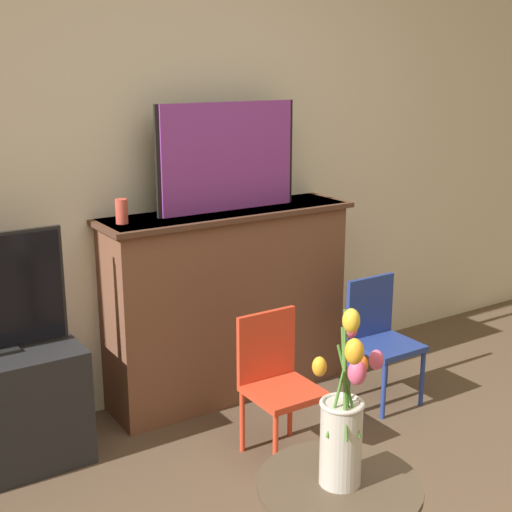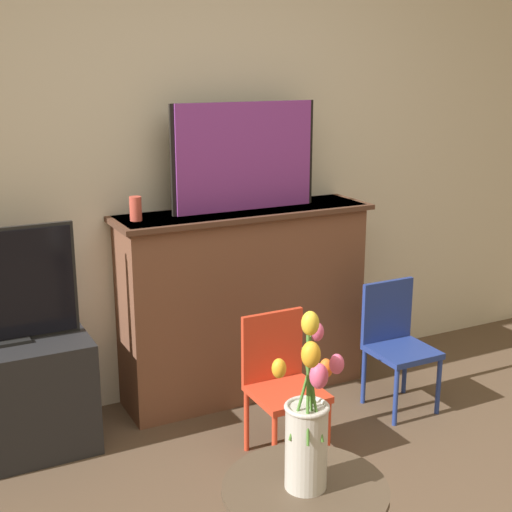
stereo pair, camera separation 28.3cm
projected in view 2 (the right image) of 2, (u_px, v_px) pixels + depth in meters
name	position (u px, v px, depth m)	size (l,w,h in m)	color
wall_back	(174.00, 139.00, 3.56)	(8.00, 0.06, 2.70)	beige
fireplace_mantel	(244.00, 301.00, 3.74)	(1.35, 0.37, 1.00)	brown
painting	(245.00, 157.00, 3.55)	(0.78, 0.03, 0.54)	black
mantel_candle	(136.00, 209.00, 3.35)	(0.06, 0.06, 0.12)	#CC4C3D
tv_stand	(2.00, 399.00, 3.19)	(0.79, 0.45, 0.53)	#232326
chair_red	(281.00, 378.00, 3.17)	(0.30, 0.30, 0.65)	red
chair_blue	(396.00, 338.00, 3.62)	(0.30, 0.30, 0.65)	navy
vase_tulips	(308.00, 429.00, 1.95)	(0.18, 0.19, 0.55)	beige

